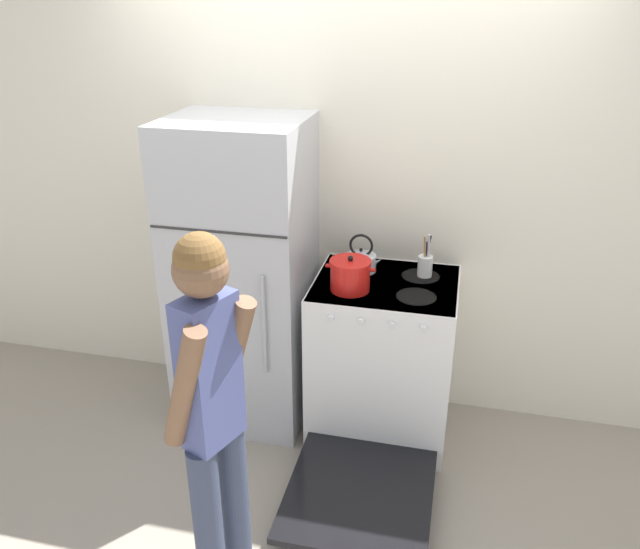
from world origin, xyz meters
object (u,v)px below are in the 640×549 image
stove_range (381,362)px  tea_kettle (361,260)px  refrigerator (243,277)px  person (213,410)px  dutch_oven_pot (350,275)px  utensil_jar (425,264)px

stove_range → tea_kettle: size_ratio=6.51×
refrigerator → person: bearing=-75.3°
stove_range → tea_kettle: bearing=133.4°
dutch_oven_pot → refrigerator: bearing=168.3°
refrigerator → dutch_oven_pot: size_ratio=6.83×
tea_kettle → person: bearing=-103.2°
stove_range → dutch_oven_pot: dutch_oven_pot is taller
stove_range → person: 1.36m
dutch_oven_pot → tea_kettle: bearing=86.9°
refrigerator → dutch_oven_pot: 0.66m
tea_kettle → utensil_jar: utensil_jar is taller
dutch_oven_pot → person: person is taller
stove_range → utensil_jar: 0.59m
tea_kettle → person: size_ratio=0.13×
dutch_oven_pot → tea_kettle: tea_kettle is taller
refrigerator → tea_kettle: size_ratio=8.24×
refrigerator → utensil_jar: 1.00m
refrigerator → dutch_oven_pot: bearing=-11.7°
refrigerator → stove_range: bearing=-3.0°
refrigerator → tea_kettle: refrigerator is taller
utensil_jar → person: person is taller
person → dutch_oven_pot: bearing=5.7°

